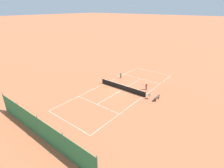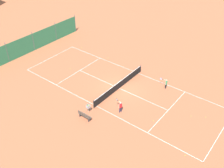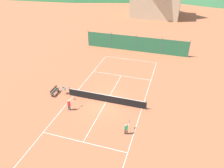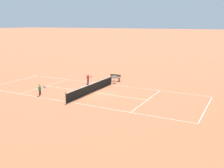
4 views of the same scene
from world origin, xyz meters
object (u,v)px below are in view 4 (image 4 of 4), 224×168
at_px(ball_hopper, 114,78).
at_px(courtside_bench, 115,77).
at_px(tennis_ball_alley_right, 46,76).
at_px(tennis_ball_far_corner, 117,113).
at_px(tennis_ball_near_corner, 111,86).
at_px(tennis_ball_alley_left, 16,85).
at_px(player_near_baseline, 40,89).
at_px(tennis_ball_service_box, 28,85).
at_px(tennis_ball_by_net_right, 61,82).
at_px(tennis_net, 92,88).
at_px(player_far_service, 88,78).
at_px(tennis_ball_mid_court, 179,123).
at_px(tennis_ball_by_net_left, 161,100).

bearing_deg(ball_hopper, courtside_bench, -158.20).
bearing_deg(tennis_ball_alley_right, tennis_ball_far_corner, 59.84).
xyz_separation_m(tennis_ball_near_corner, tennis_ball_alley_left, (4.71, -10.57, 0.00)).
relative_size(player_near_baseline, tennis_ball_service_box, 17.98).
relative_size(tennis_ball_near_corner, tennis_ball_by_net_right, 1.00).
bearing_deg(tennis_ball_by_net_right, player_near_baseline, 17.39).
bearing_deg(tennis_ball_far_corner, tennis_net, -131.16).
relative_size(player_far_service, tennis_ball_near_corner, 19.74).
xyz_separation_m(player_near_baseline, tennis_ball_near_corner, (-6.70, 4.84, -0.66)).
bearing_deg(tennis_ball_far_corner, tennis_ball_mid_court, 90.38).
relative_size(tennis_ball_by_net_left, tennis_ball_mid_court, 1.00).
relative_size(tennis_ball_near_corner, courtside_bench, 0.04).
distance_m(tennis_net, tennis_ball_alley_right, 11.32).
height_order(tennis_net, tennis_ball_by_net_left, tennis_net).
distance_m(tennis_ball_alley_left, tennis_ball_alley_right, 5.87).
height_order(tennis_ball_near_corner, tennis_ball_by_net_left, same).
bearing_deg(ball_hopper, tennis_ball_near_corner, 15.66).
bearing_deg(courtside_bench, ball_hopper, 21.80).
relative_size(tennis_ball_near_corner, tennis_ball_far_corner, 1.00).
height_order(tennis_ball_by_net_left, tennis_ball_service_box, same).
xyz_separation_m(tennis_ball_far_corner, tennis_ball_service_box, (-4.16, -14.18, 0.00)).
distance_m(tennis_ball_far_corner, tennis_ball_alley_right, 18.38).
distance_m(tennis_ball_service_box, courtside_bench, 10.88).
bearing_deg(ball_hopper, tennis_ball_by_net_right, -63.97).
height_order(tennis_ball_by_net_left, courtside_bench, courtside_bench).
height_order(player_near_baseline, tennis_ball_alley_left, player_near_baseline).
bearing_deg(tennis_ball_near_corner, tennis_ball_by_net_right, -81.76).
distance_m(tennis_ball_alley_right, tennis_ball_mid_court, 22.95).
bearing_deg(tennis_ball_mid_court, ball_hopper, -133.65).
height_order(tennis_ball_alley_left, courtside_bench, courtside_bench).
height_order(tennis_net, tennis_ball_near_corner, tennis_net).
height_order(player_near_baseline, tennis_ball_far_corner, player_near_baseline).
bearing_deg(courtside_bench, player_far_service, -35.29).
bearing_deg(tennis_ball_far_corner, tennis_ball_service_box, -106.36).
distance_m(player_near_baseline, tennis_ball_mid_court, 14.91).
distance_m(tennis_net, tennis_ball_by_net_left, 7.72).
xyz_separation_m(player_near_baseline, tennis_ball_mid_court, (1.36, 14.83, -0.66)).
xyz_separation_m(tennis_ball_near_corner, courtside_bench, (-3.05, -0.98, 0.42)).
relative_size(tennis_net, tennis_ball_mid_court, 139.09).
distance_m(tennis_ball_alley_left, tennis_ball_far_corner, 15.80).
bearing_deg(tennis_ball_alley_left, courtside_bench, 128.98).
xyz_separation_m(tennis_ball_mid_court, courtside_bench, (-11.11, -10.97, 0.42)).
distance_m(tennis_ball_far_corner, ball_hopper, 11.48).
distance_m(tennis_ball_alley_left, tennis_ball_by_net_right, 5.44).
bearing_deg(tennis_ball_mid_court, tennis_ball_service_box, -102.07).
height_order(tennis_ball_alley_left, tennis_ball_far_corner, same).
xyz_separation_m(player_far_service, tennis_ball_near_corner, (-0.03, 3.16, -0.73)).
relative_size(tennis_ball_far_corner, tennis_ball_alley_right, 1.00).
distance_m(tennis_ball_by_net_left, tennis_ball_service_box, 16.42).
bearing_deg(tennis_ball_near_corner, tennis_net, -10.79).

